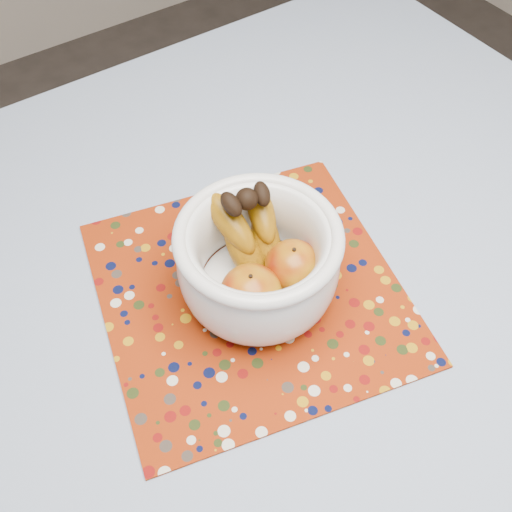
% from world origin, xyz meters
% --- Properties ---
extents(table, '(1.20, 1.20, 0.75)m').
position_xyz_m(table, '(0.00, 0.00, 0.67)').
color(table, brown).
rests_on(table, ground).
extents(tablecloth, '(1.32, 1.32, 0.01)m').
position_xyz_m(tablecloth, '(0.00, 0.00, 0.76)').
color(tablecloth, slate).
rests_on(tablecloth, table).
extents(placemat, '(0.47, 0.47, 0.00)m').
position_xyz_m(placemat, '(-0.04, 0.10, 0.76)').
color(placemat, maroon).
rests_on(placemat, tablecloth).
extents(fruit_bowl, '(0.21, 0.21, 0.15)m').
position_xyz_m(fruit_bowl, '(-0.03, 0.09, 0.83)').
color(fruit_bowl, white).
rests_on(fruit_bowl, placemat).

